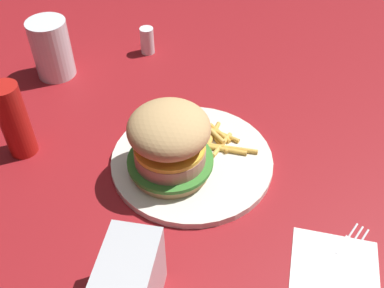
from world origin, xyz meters
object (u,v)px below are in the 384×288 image
(napkin, at_px, (335,270))
(ketchup_bottle, at_px, (14,120))
(napkin_dispenser, at_px, (131,282))
(fork, at_px, (336,268))
(drink_glass, at_px, (52,52))
(sandwich, at_px, (169,142))
(salt_shaker, at_px, (147,41))
(fries_pile, at_px, (219,140))
(plate, at_px, (192,161))

(napkin, height_order, ketchup_bottle, ketchup_bottle)
(napkin, xyz_separation_m, napkin_dispenser, (0.20, 0.16, 0.05))
(fork, height_order, ketchup_bottle, ketchup_bottle)
(fork, relative_size, drink_glass, 1.54)
(sandwich, relative_size, salt_shaker, 2.34)
(fork, bearing_deg, ketchup_bottle, 2.47)
(fork, bearing_deg, napkin_dispenser, 38.17)
(napkin_dispenser, bearing_deg, fries_pile, 167.43)
(plate, relative_size, drink_glass, 2.25)
(napkin_dispenser, bearing_deg, salt_shaker, -167.48)
(sandwich, relative_size, drink_glass, 1.15)
(fork, relative_size, salt_shaker, 3.15)
(napkin_dispenser, relative_size, salt_shaker, 1.82)
(ketchup_bottle, bearing_deg, drink_glass, -63.95)
(fries_pile, relative_size, ketchup_bottle, 0.91)
(fork, bearing_deg, sandwich, -9.28)
(plate, distance_m, sandwich, 0.08)
(ketchup_bottle, bearing_deg, sandwich, -164.57)
(ketchup_bottle, xyz_separation_m, salt_shaker, (-0.02, -0.34, -0.04))
(sandwich, height_order, drink_glass, sandwich)
(sandwich, bearing_deg, napkin, 170.38)
(plate, relative_size, fork, 1.45)
(fork, distance_m, salt_shaker, 0.58)
(napkin, relative_size, drink_glass, 0.98)
(napkin, relative_size, salt_shaker, 2.00)
(fries_pile, bearing_deg, sandwich, 66.08)
(sandwich, distance_m, ketchup_bottle, 0.24)
(napkin, bearing_deg, drink_glass, -16.16)
(drink_glass, height_order, ketchup_bottle, ketchup_bottle)
(drink_glass, height_order, salt_shaker, drink_glass)
(ketchup_bottle, bearing_deg, fries_pile, -150.94)
(sandwich, relative_size, napkin, 1.17)
(napkin, distance_m, ketchup_bottle, 0.51)
(napkin, height_order, napkin_dispenser, napkin_dispenser)
(fries_pile, bearing_deg, drink_glass, -6.20)
(drink_glass, bearing_deg, fork, 163.99)
(plate, distance_m, ketchup_bottle, 0.28)
(sandwich, distance_m, salt_shaker, 0.35)
(sandwich, height_order, fork, sandwich)
(ketchup_bottle, relative_size, salt_shaker, 2.32)
(sandwich, bearing_deg, salt_shaker, -52.22)
(sandwich, height_order, salt_shaker, sandwich)
(drink_glass, xyz_separation_m, napkin_dispenser, (-0.40, 0.33, 0.00))
(plate, distance_m, salt_shaker, 0.33)
(salt_shaker, bearing_deg, drink_glass, 51.99)
(salt_shaker, bearing_deg, sandwich, 127.78)
(fork, relative_size, napkin_dispenser, 1.72)
(sandwich, relative_size, fries_pile, 1.12)
(napkin, distance_m, salt_shaker, 0.58)
(plate, bearing_deg, sandwich, 64.67)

